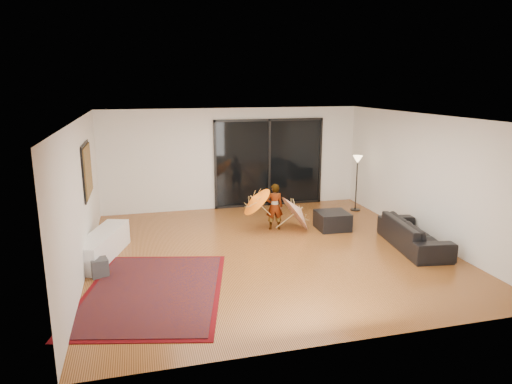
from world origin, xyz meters
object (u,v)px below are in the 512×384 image
object	(u,v)px
ottoman	(332,220)
child	(274,207)
media_console	(102,246)
sofa	(414,234)

from	to	relation	value
ottoman	child	world-z (taller)	child
ottoman	media_console	bearing A→B (deg)	-173.52
media_console	ottoman	world-z (taller)	media_console
media_console	child	size ratio (longest dim) A/B	1.70
sofa	child	xyz separation A→B (m)	(-2.44, 1.91, 0.25)
media_console	ottoman	bearing A→B (deg)	24.31
ottoman	child	xyz separation A→B (m)	(-1.32, 0.33, 0.34)
sofa	media_console	bearing A→B (deg)	88.99
sofa	child	size ratio (longest dim) A/B	1.86
media_console	child	bearing A→B (deg)	31.38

